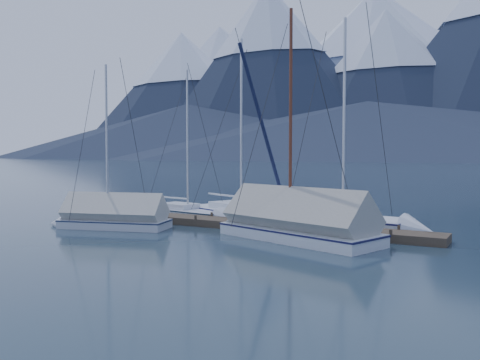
# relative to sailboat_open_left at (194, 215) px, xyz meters

# --- Properties ---
(ground) EXTENTS (1000.00, 1000.00, 0.00)m
(ground) POSITION_rel_sailboat_open_left_xyz_m (3.95, -3.99, -0.15)
(ground) COLOR #162632
(ground) RESTS_ON ground
(dock) EXTENTS (18.00, 1.50, 0.54)m
(dock) POSITION_rel_sailboat_open_left_xyz_m (3.95, -1.99, -0.04)
(dock) COLOR #382D23
(dock) RESTS_ON ground
(mooring_posts) EXTENTS (15.12, 1.52, 0.35)m
(mooring_posts) POSITION_rel_sailboat_open_left_xyz_m (3.45, -1.99, 0.20)
(mooring_posts) COLOR #382D23
(mooring_posts) RESTS_ON ground
(sailboat_open_left) EXTENTS (6.75, 3.03, 8.65)m
(sailboat_open_left) POSITION_rel_sailboat_open_left_xyz_m (0.00, 0.00, 0.00)
(sailboat_open_left) COLOR silver
(sailboat_open_left) RESTS_ON ground
(sailboat_open_mid) EXTENTS (7.95, 4.98, 10.20)m
(sailboat_open_mid) POSITION_rel_sailboat_open_left_xyz_m (3.02, 0.47, 0.03)
(sailboat_open_mid) COLOR silver
(sailboat_open_mid) RESTS_ON ground
(sailboat_open_right) EXTENTS (8.21, 3.53, 10.57)m
(sailboat_open_right) POSITION_rel_sailboat_open_left_xyz_m (8.57, 0.50, 0.03)
(sailboat_open_right) COLOR silver
(sailboat_open_right) RESTS_ON ground
(sailboat_covered_near) EXTENTS (8.12, 4.57, 10.11)m
(sailboat_covered_near) POSITION_rel_sailboat_open_left_xyz_m (7.05, -3.62, 0.35)
(sailboat_covered_near) COLOR silver
(sailboat_covered_near) RESTS_ON ground
(sailboat_covered_far) EXTENTS (6.09, 3.29, 8.19)m
(sailboat_covered_far) POSITION_rel_sailboat_open_left_xyz_m (-1.43, -5.06, 0.25)
(sailboat_covered_far) COLOR silver
(sailboat_covered_far) RESTS_ON ground
(person) EXTENTS (0.43, 0.63, 1.67)m
(person) POSITION_rel_sailboat_open_left_xyz_m (7.36, -2.13, 1.03)
(person) COLOR black
(person) RESTS_ON dock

